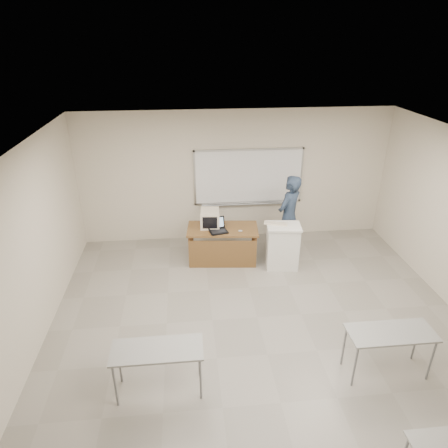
{
  "coord_description": "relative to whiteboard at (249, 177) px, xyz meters",
  "views": [
    {
      "loc": [
        -1.14,
        -4.54,
        4.45
      ],
      "look_at": [
        -0.44,
        2.2,
        1.19
      ],
      "focal_mm": 32.0,
      "sensor_mm": 36.0,
      "label": 1
    }
  ],
  "objects": [
    {
      "name": "floor",
      "position": [
        -0.3,
        -3.97,
        -1.49
      ],
      "size": [
        7.0,
        8.0,
        0.01
      ],
      "primitive_type": "cube",
      "color": "gray",
      "rests_on": "ground"
    },
    {
      "name": "whiteboard",
      "position": [
        0.0,
        0.0,
        0.0
      ],
      "size": [
        2.48,
        0.1,
        1.31
      ],
      "color": "white",
      "rests_on": "floor"
    },
    {
      "name": "student_desks",
      "position": [
        -0.3,
        -5.32,
        -0.81
      ],
      "size": [
        4.4,
        2.2,
        0.73
      ],
      "color": "gray",
      "rests_on": "floor"
    },
    {
      "name": "instructor_desk",
      "position": [
        -0.7,
        -1.17,
        -0.93
      ],
      "size": [
        1.47,
        0.74,
        0.75
      ],
      "rotation": [
        0.0,
        0.0,
        -0.1
      ],
      "color": "brown",
      "rests_on": "floor"
    },
    {
      "name": "podium",
      "position": [
        0.5,
        -1.47,
        -1.0
      ],
      "size": [
        0.68,
        0.5,
        0.95
      ],
      "rotation": [
        0.0,
        0.0,
        -0.11
      ],
      "color": "silver",
      "rests_on": "floor"
    },
    {
      "name": "crt_monitor",
      "position": [
        -0.95,
        -0.93,
        -0.55
      ],
      "size": [
        0.4,
        0.44,
        0.38
      ],
      "rotation": [
        0.0,
        0.0,
        -0.08
      ],
      "color": "beige",
      "rests_on": "instructor_desk"
    },
    {
      "name": "laptop",
      "position": [
        -0.8,
        -1.18,
        -0.67
      ],
      "size": [
        0.36,
        0.33,
        0.27
      ],
      "rotation": [
        0.0,
        0.0,
        0.23
      ],
      "color": "black",
      "rests_on": "instructor_desk"
    },
    {
      "name": "mouse",
      "position": [
        -0.35,
        -1.26,
        -0.71
      ],
      "size": [
        0.1,
        0.08,
        0.03
      ],
      "primitive_type": "ellipsoid",
      "rotation": [
        0.0,
        0.0,
        0.21
      ],
      "color": "#B9BDC0",
      "rests_on": "instructor_desk"
    },
    {
      "name": "keyboard",
      "position": [
        0.35,
        -1.39,
        -0.52
      ],
      "size": [
        0.49,
        0.3,
        0.03
      ],
      "primitive_type": "cube",
      "rotation": [
        0.0,
        0.0,
        -0.33
      ],
      "color": "beige",
      "rests_on": "podium"
    },
    {
      "name": "presenter",
      "position": [
        0.73,
        -0.95,
        -0.57
      ],
      "size": [
        0.78,
        0.77,
        1.82
      ],
      "primitive_type": "imported",
      "rotation": [
        0.0,
        0.0,
        3.9
      ],
      "color": "black",
      "rests_on": "floor"
    }
  ]
}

